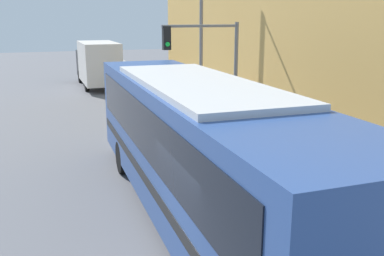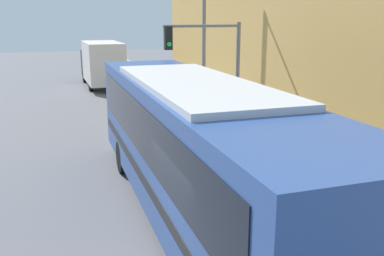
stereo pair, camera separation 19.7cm
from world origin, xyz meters
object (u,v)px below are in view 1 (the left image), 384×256
at_px(fire_hydrant, 302,157).
at_px(traffic_light_pole, 209,57).
at_px(street_lamp, 197,14).
at_px(delivery_truck, 97,63).
at_px(city_bus, 196,141).
at_px(pedestrian_near_corner, 235,103).
at_px(parking_meter, 224,107).

bearing_deg(fire_hydrant, traffic_light_pole, 101.43).
bearing_deg(street_lamp, delivery_truck, 108.96).
distance_m(city_bus, street_lamp, 12.56).
xyz_separation_m(street_lamp, pedestrian_near_corner, (0.85, -2.88, -4.01)).
xyz_separation_m(fire_hydrant, pedestrian_near_corner, (0.85, 6.70, 0.46)).
xyz_separation_m(city_bus, parking_meter, (4.30, 7.92, -1.02)).
xyz_separation_m(delivery_truck, fire_hydrant, (3.58, -20.00, -1.21)).
xyz_separation_m(traffic_light_pole, pedestrian_near_corner, (1.92, 1.40, -2.29)).
height_order(delivery_truck, pedestrian_near_corner, delivery_truck).
bearing_deg(parking_meter, city_bus, -118.52).
bearing_deg(parking_meter, fire_hydrant, -90.00).
relative_size(city_bus, traffic_light_pole, 2.72).
relative_size(street_lamp, pedestrian_near_corner, 5.03).
bearing_deg(street_lamp, parking_meter, -90.05).
height_order(city_bus, delivery_truck, city_bus).
height_order(delivery_truck, street_lamp, street_lamp).
bearing_deg(traffic_light_pole, parking_meter, 36.59).
xyz_separation_m(delivery_truck, pedestrian_near_corner, (4.43, -13.31, -0.75)).
bearing_deg(traffic_light_pole, fire_hydrant, -78.57).
relative_size(city_bus, street_lamp, 1.46).
distance_m(fire_hydrant, traffic_light_pole, 6.06).
relative_size(traffic_light_pole, pedestrian_near_corner, 2.71).
relative_size(parking_meter, street_lamp, 0.15).
xyz_separation_m(traffic_light_pole, parking_meter, (1.07, 0.79, -2.31)).
xyz_separation_m(delivery_truck, traffic_light_pole, (2.51, -14.71, 1.54)).
bearing_deg(parking_meter, pedestrian_near_corner, 35.49).
relative_size(traffic_light_pole, street_lamp, 0.54).
height_order(city_bus, pedestrian_near_corner, city_bus).
distance_m(city_bus, fire_hydrant, 4.90).
bearing_deg(parking_meter, street_lamp, 89.95).
xyz_separation_m(city_bus, street_lamp, (4.31, 11.41, 3.00)).
relative_size(city_bus, parking_meter, 10.03).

